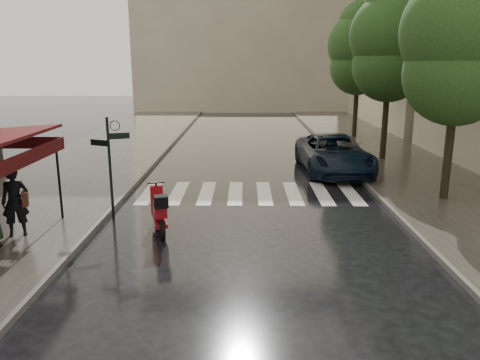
{
  "coord_description": "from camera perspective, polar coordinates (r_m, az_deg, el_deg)",
  "views": [
    {
      "loc": [
        2.78,
        -10.46,
        4.58
      ],
      "look_at": [
        2.65,
        2.34,
        1.4
      ],
      "focal_mm": 35.0,
      "sensor_mm": 36.0,
      "label": 1
    }
  ],
  "objects": [
    {
      "name": "tree_mid",
      "position": [
        23.46,
        17.92,
        15.77
      ],
      "size": [
        3.8,
        3.8,
        8.34
      ],
      "color": "black",
      "rests_on": "sidewalk_far"
    },
    {
      "name": "parked_car",
      "position": [
        20.71,
        11.35,
        3.17
      ],
      "size": [
        2.91,
        5.89,
        1.61
      ],
      "primitive_type": "imported",
      "rotation": [
        0.0,
        0.0,
        0.04
      ],
      "color": "black",
      "rests_on": "ground"
    },
    {
      "name": "backdrop_building",
      "position": [
        48.76,
        0.9,
        20.32
      ],
      "size": [
        22.0,
        6.0,
        20.0
      ],
      "primitive_type": "cube",
      "color": "tan",
      "rests_on": "ground"
    },
    {
      "name": "curb_far",
      "position": [
        23.38,
        12.1,
        2.52
      ],
      "size": [
        0.12,
        60.0,
        0.16
      ],
      "primitive_type": "cube",
      "color": "#595651",
      "rests_on": "ground"
    },
    {
      "name": "ground",
      "position": [
        11.75,
        -13.35,
        -9.38
      ],
      "size": [
        120.0,
        120.0,
        0.0
      ],
      "primitive_type": "plane",
      "color": "black",
      "rests_on": "ground"
    },
    {
      "name": "signpost",
      "position": [
        14.3,
        -15.59,
        2.35
      ],
      "size": [
        1.17,
        0.29,
        3.1
      ],
      "color": "black",
      "rests_on": "ground"
    },
    {
      "name": "sidewalk_near",
      "position": [
        24.04,
        -17.08,
        2.49
      ],
      "size": [
        6.0,
        60.0,
        0.12
      ],
      "primitive_type": "cube",
      "color": "#38332D",
      "rests_on": "ground"
    },
    {
      "name": "scooter",
      "position": [
        13.21,
        -9.81,
        -3.85
      ],
      "size": [
        0.83,
        1.88,
        1.26
      ],
      "rotation": [
        0.0,
        0.0,
        0.28
      ],
      "color": "black",
      "rests_on": "ground"
    },
    {
      "name": "pedestrian_with_umbrella",
      "position": [
        13.52,
        -26.05,
        0.71
      ],
      "size": [
        1.41,
        1.42,
        2.55
      ],
      "rotation": [
        0.0,
        0.0,
        0.35
      ],
      "color": "black",
      "rests_on": "sidewalk_near"
    },
    {
      "name": "tree_far",
      "position": [
        30.27,
        14.31,
        15.19
      ],
      "size": [
        3.8,
        3.8,
        8.16
      ],
      "color": "black",
      "rests_on": "sidewalk_far"
    },
    {
      "name": "tree_near",
      "position": [
        16.91,
        25.3,
        15.18
      ],
      "size": [
        3.8,
        3.8,
        7.99
      ],
      "color": "black",
      "rests_on": "sidewalk_far"
    },
    {
      "name": "sidewalk_far",
      "position": [
        24.09,
        18.65,
        2.39
      ],
      "size": [
        5.5,
        60.0,
        0.12
      ],
      "primitive_type": "cube",
      "color": "#38332D",
      "rests_on": "ground"
    },
    {
      "name": "crosswalk",
      "position": [
        17.08,
        1.21,
        -1.59
      ],
      "size": [
        7.85,
        3.2,
        0.01
      ],
      "color": "silver",
      "rests_on": "ground"
    },
    {
      "name": "curb_near",
      "position": [
        23.29,
        -9.91,
        2.58
      ],
      "size": [
        0.12,
        60.0,
        0.16
      ],
      "primitive_type": "cube",
      "color": "#595651",
      "rests_on": "ground"
    }
  ]
}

